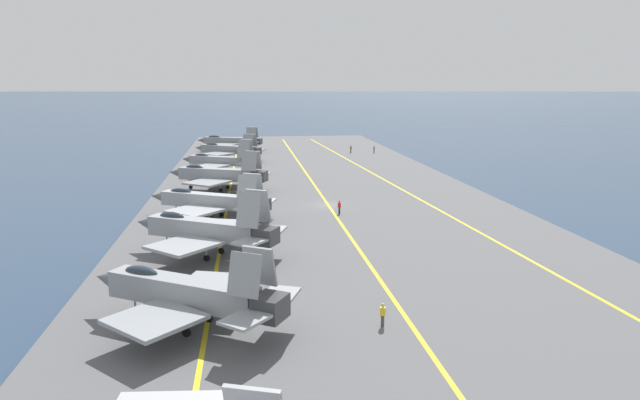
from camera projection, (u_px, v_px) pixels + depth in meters
ground_plane at (328, 208)px, 79.82m from camera, size 2000.00×2000.00×0.00m
carrier_deck at (328, 206)px, 79.77m from camera, size 205.43×50.97×0.40m
deck_stripe_foul_line at (425, 202)px, 81.54m from camera, size 184.56×11.74×0.01m
deck_stripe_centerline at (328, 205)px, 79.73m from camera, size 184.89×0.36×0.01m
deck_stripe_edge_line at (227, 208)px, 77.93m from camera, size 184.88×2.11×0.01m
parked_jet_second at (186, 292)px, 39.59m from camera, size 13.02×15.50×6.32m
parked_jet_third at (206, 229)px, 55.74m from camera, size 13.55×15.66×7.00m
parked_jet_fourth at (210, 201)px, 71.53m from camera, size 13.10×16.67×5.97m
parked_jet_fifth at (218, 175)px, 89.98m from camera, size 14.28×16.69×6.39m
parked_jet_sixth at (221, 161)px, 104.56m from camera, size 12.74×15.27×6.74m
parked_jet_seventh at (228, 150)px, 123.00m from camera, size 13.47×15.93×6.04m
parked_jet_eighth at (230, 141)px, 139.76m from camera, size 12.20×16.69×6.09m
crew_yellow_vest at (383, 314)px, 40.05m from camera, size 0.37×0.44×1.71m
crew_red_vest at (339, 207)px, 74.06m from camera, size 0.37×0.44×1.78m
crew_brown_vest at (351, 149)px, 137.82m from camera, size 0.37×0.44×1.80m
crew_green_vest at (374, 149)px, 137.68m from camera, size 0.41×0.30×1.70m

